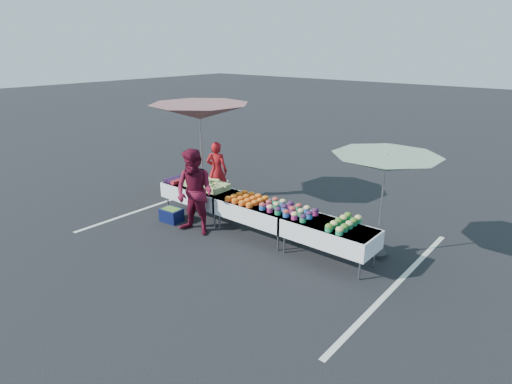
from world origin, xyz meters
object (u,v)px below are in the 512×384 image
Objects in this scene: table_right at (329,232)px; umbrella_right at (386,164)px; table_left at (199,193)px; storage_bin at (171,215)px; table_center at (256,210)px; customer at (195,193)px; umbrella_left at (200,112)px; vendor at (217,171)px.

umbrella_right reaches higher than table_right.
table_left reaches higher than storage_bin.
table_left is 1.00× the size of table_center.
umbrella_right reaches higher than table_left.
table_right is at bearing 0.00° from table_left.
table_center and table_right have the same top height.
umbrella_left reaches higher than customer.
umbrella_right is (4.76, -0.35, 1.09)m from vendor.
table_center is 1.38m from customer.
vendor is at bearing 60.74° from umbrella_left.
vendor reaches higher than table_center.
table_left is 1.27m from vendor.
vendor is 1.95m from storage_bin.
umbrella_right is at bearing 153.17° from vendor.
table_center is 0.70× the size of umbrella_right.
table_left and table_center have the same top height.
table_right is 1.66m from umbrella_right.
storage_bin is at bearing -72.40° from umbrella_left.
customer is 0.62× the size of umbrella_left.
vendor is 0.51× the size of umbrella_left.
customer reaches higher than table_right.
table_right is (1.80, 0.00, 0.00)m from table_center.
vendor is at bearing 175.83° from umbrella_right.
umbrella_right is at bearing 13.98° from customer.
umbrella_left is at bearing 102.36° from storage_bin.
table_left is at bearing 180.00° from table_right.
vendor is 1.62m from umbrella_left.
table_right is 4.72m from umbrella_left.
table_center is 1.00× the size of table_right.
storage_bin is at bearing 165.95° from customer.
table_right reaches higher than storage_bin.
table_center is 0.98× the size of customer.
customer is 1.22m from storage_bin.
customer is at bearing -145.64° from table_center.
umbrella_right reaches higher than storage_bin.
umbrella_left is at bearing 122.48° from customer.
vendor is at bearing 164.39° from table_right.
umbrella_right reaches higher than table_center.
table_left is at bearing 65.98° from storage_bin.
customer is 3.64× the size of storage_bin.
table_center is 1.18× the size of vendor.
table_left is 1.80m from table_center.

